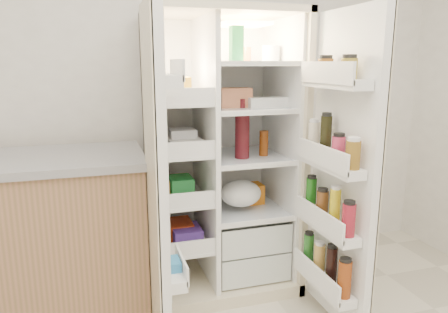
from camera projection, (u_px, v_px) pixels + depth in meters
name	position (u px, v px, depth m)	size (l,w,h in m)	color
wall_back	(181.00, 82.00, 2.98)	(4.00, 0.02, 2.70)	white
refrigerator	(222.00, 175.00, 2.84)	(0.92, 0.70, 1.80)	beige
freezer_door	(157.00, 185.00, 2.10)	(0.15, 0.40, 1.72)	white
fridge_door	(340.00, 178.00, 2.30)	(0.17, 0.58, 1.72)	white
kitchen_counter	(29.00, 239.00, 2.44)	(1.34, 0.71, 0.97)	#9C6C4E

